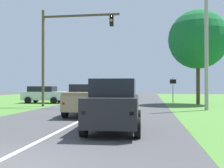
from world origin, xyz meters
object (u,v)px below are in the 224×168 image
(pickup_truck_lead, at_px, (87,99))
(oak_tree_right, at_px, (198,40))
(traffic_light, at_px, (61,43))
(utility_pole_right, at_px, (206,46))
(red_suv_near, at_px, (114,104))
(crossing_suv_far, at_px, (44,94))
(keep_moving_sign, at_px, (173,88))

(pickup_truck_lead, bearing_deg, oak_tree_right, 52.52)
(traffic_light, height_order, utility_pole_right, utility_pole_right)
(red_suv_near, xyz_separation_m, traffic_light, (-6.25, 11.58, 4.43))
(oak_tree_right, height_order, utility_pole_right, utility_pole_right)
(crossing_suv_far, relative_size, utility_pole_right, 0.47)
(red_suv_near, distance_m, pickup_truck_lead, 5.86)
(pickup_truck_lead, xyz_separation_m, crossing_suv_far, (-7.23, 10.58, -0.04))
(traffic_light, bearing_deg, utility_pole_right, -8.44)
(utility_pole_right, bearing_deg, crossing_suv_far, 158.14)
(keep_moving_sign, distance_m, oak_tree_right, 6.86)
(red_suv_near, bearing_deg, pickup_truck_lead, 114.16)
(red_suv_near, relative_size, crossing_suv_far, 1.01)
(red_suv_near, distance_m, traffic_light, 13.88)
(red_suv_near, bearing_deg, oak_tree_right, 69.57)
(crossing_suv_far, bearing_deg, oak_tree_right, 2.00)
(red_suv_near, relative_size, oak_tree_right, 0.48)
(traffic_light, relative_size, utility_pole_right, 0.89)
(oak_tree_right, relative_size, crossing_suv_far, 2.10)
(crossing_suv_far, bearing_deg, pickup_truck_lead, -55.64)
(keep_moving_sign, xyz_separation_m, oak_tree_right, (2.77, 4.07, 4.77))
(pickup_truck_lead, xyz_separation_m, traffic_light, (-3.86, 6.23, 4.54))
(red_suv_near, height_order, pickup_truck_lead, red_suv_near)
(red_suv_near, height_order, utility_pole_right, utility_pole_right)
(utility_pole_right, bearing_deg, traffic_light, 171.56)
(traffic_light, distance_m, utility_pole_right, 11.99)
(pickup_truck_lead, bearing_deg, crossing_suv_far, 124.36)
(pickup_truck_lead, bearing_deg, keep_moving_sign, 50.78)
(red_suv_near, xyz_separation_m, utility_pole_right, (5.58, 9.82, 3.67))
(traffic_light, xyz_separation_m, oak_tree_right, (12.39, 4.89, 0.89))
(red_suv_near, relative_size, pickup_truck_lead, 0.87)
(pickup_truck_lead, distance_m, utility_pole_right, 9.89)
(red_suv_near, xyz_separation_m, keep_moving_sign, (3.36, 12.40, 0.55))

